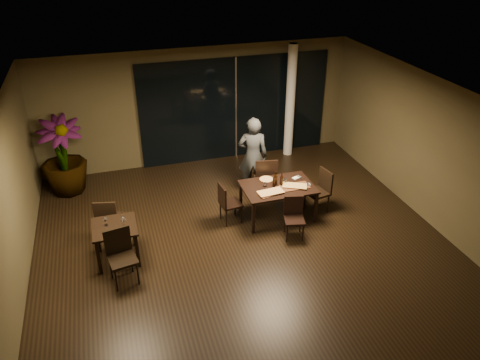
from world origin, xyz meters
The scene contains 33 objects.
ground centered at (0.00, 0.00, 0.00)m, with size 8.00×8.00×0.00m, color black.
wall_back centered at (0.00, 4.05, 1.50)m, with size 8.00×0.10×3.00m, color #463E25.
wall_front centered at (0.00, -4.05, 1.50)m, with size 8.00×0.10×3.00m, color #463E25.
wall_left centered at (-4.05, 0.00, 1.50)m, with size 0.10×8.00×3.00m, color #463E25.
wall_right centered at (4.05, 0.00, 1.50)m, with size 0.10×8.00×3.00m, color #463E25.
ceiling centered at (0.00, 0.00, 3.02)m, with size 8.00×8.00×0.04m, color silver.
window_panel centered at (1.00, 3.96, 1.35)m, with size 5.00×0.06×2.70m, color black.
column centered at (2.40, 3.65, 1.50)m, with size 0.24×0.24×3.00m, color silver.
main_table centered at (1.00, 0.80, 0.68)m, with size 1.50×1.00×0.75m.
side_table centered at (-2.40, 0.30, 0.62)m, with size 0.80×0.80×0.75m.
chair_main_far centered at (0.99, 1.55, 0.59)m, with size 0.57×0.57×1.06m.
chair_main_near centered at (1.07, 0.07, 0.47)m, with size 0.47×0.47×0.85m.
chair_main_left centered at (-0.09, 0.91, 0.50)m, with size 0.46×0.46×0.90m.
chair_main_right centered at (1.99, 0.79, 0.53)m, with size 0.52×0.52×0.96m.
chair_side_far centered at (-2.51, 0.98, 0.53)m, with size 0.53×0.53×0.95m.
chair_side_near centered at (-2.35, -0.29, 0.56)m, with size 0.54×0.54×1.01m.
diner centered at (0.83, 1.99, 0.93)m, with size 0.63×0.42×1.86m, color #2D3032.
potted_plant centered at (-3.34, 3.26, 0.91)m, with size 1.00×1.00×1.83m, color #194D1A.
pizza_board_left centered at (0.75, 0.57, 0.76)m, with size 0.53×0.26×0.01m, color #472716.
pizza_board_right centered at (1.32, 0.67, 0.76)m, with size 0.61×0.31×0.01m, color #4A2918.
oblong_pizza_left centered at (0.75, 0.57, 0.77)m, with size 0.51×0.24×0.02m, color maroon, non-canonical shape.
oblong_pizza_right centered at (1.32, 0.67, 0.77)m, with size 0.49×0.22×0.02m, color maroon, non-canonical shape.
round_pizza centered at (0.86, 1.14, 0.76)m, with size 0.28×0.28×0.01m, color #BC3E14.
bottle_a centered at (0.91, 0.82, 0.88)m, with size 0.06×0.06×0.27m, color black, non-canonical shape.
bottle_b centered at (1.08, 0.81, 0.90)m, with size 0.06×0.06×0.29m, color black, non-canonical shape.
bottle_c centered at (0.97, 0.87, 0.91)m, with size 0.07×0.07×0.32m, color black, non-canonical shape.
tumbler_left centered at (0.74, 0.88, 0.79)m, with size 0.07×0.07×0.08m, color white.
tumbler_right centered at (1.19, 0.88, 0.80)m, with size 0.08×0.08×0.10m, color white.
napkin_near centered at (1.58, 0.68, 0.76)m, with size 0.18×0.10×0.01m, color white.
napkin_far centered at (1.51, 1.02, 0.76)m, with size 0.18×0.10×0.01m, color white.
wine_glass_a centered at (-2.54, 0.37, 0.83)m, with size 0.07×0.07×0.16m, color white, non-canonical shape.
wine_glass_b centered at (-2.23, 0.23, 0.85)m, with size 0.09×0.09×0.20m, color white, non-canonical shape.
side_napkin centered at (-2.31, 0.07, 0.76)m, with size 0.18×0.11×0.01m, color white.
Camera 1 is at (-2.25, -7.12, 5.64)m, focal length 35.00 mm.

